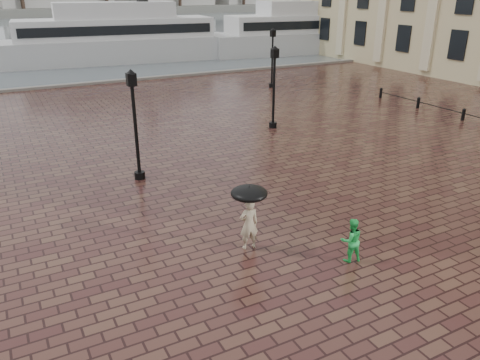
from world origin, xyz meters
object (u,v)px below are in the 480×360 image
(street_lamps, at_px, (175,83))
(child_pedestrian, at_px, (351,240))
(adult_pedestrian, at_px, (249,224))
(ferry_near, at_px, (117,38))
(ferry_far, at_px, (308,31))

(street_lamps, xyz_separation_m, child_pedestrian, (-0.87, -16.60, -1.65))
(street_lamps, distance_m, child_pedestrian, 16.71)
(adult_pedestrian, height_order, child_pedestrian, adult_pedestrian)
(child_pedestrian, distance_m, ferry_near, 43.11)
(ferry_far, bearing_deg, child_pedestrian, -117.08)
(street_lamps, distance_m, adult_pedestrian, 15.02)
(street_lamps, height_order, ferry_far, ferry_far)
(ferry_near, bearing_deg, adult_pedestrian, -93.62)
(street_lamps, distance_m, ferry_near, 26.47)
(ferry_near, bearing_deg, child_pedestrian, -90.20)
(adult_pedestrian, bearing_deg, child_pedestrian, 146.25)
(adult_pedestrian, distance_m, ferry_far, 47.76)
(child_pedestrian, height_order, ferry_near, ferry_near)
(adult_pedestrian, relative_size, child_pedestrian, 1.21)
(child_pedestrian, bearing_deg, street_lamps, -79.56)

